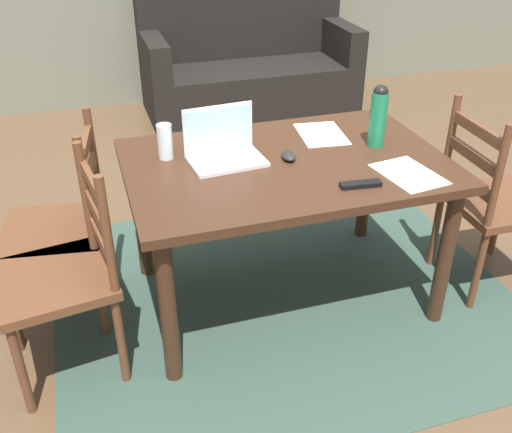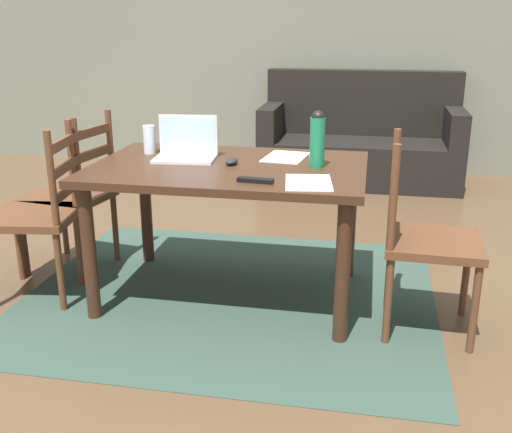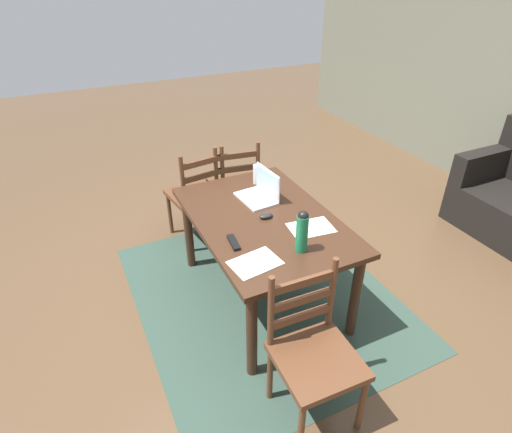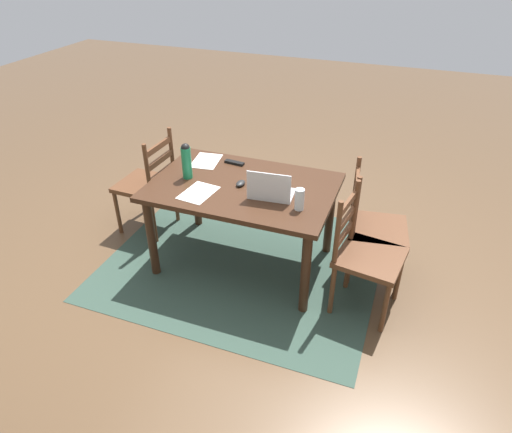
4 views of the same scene
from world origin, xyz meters
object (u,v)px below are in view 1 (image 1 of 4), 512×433
(tv_remote, at_px, (361,184))
(couch, at_px, (248,67))
(drinking_glass, at_px, (165,142))
(chair_left_far, at_px, (62,229))
(computer_mouse, at_px, (289,156))
(dining_table, at_px, (286,180))
(chair_left_near, at_px, (64,275))
(laptop, at_px, (223,146))
(chair_right_near, at_px, (492,202))
(water_bottle, at_px, (378,115))

(tv_remote, bearing_deg, couch, -1.89)
(drinking_glass, bearing_deg, chair_left_far, -179.12)
(drinking_glass, bearing_deg, computer_mouse, -19.11)
(dining_table, xyz_separation_m, tv_remote, (0.20, -0.32, 0.11))
(drinking_glass, bearing_deg, couch, 65.67)
(chair_left_far, distance_m, chair_left_near, 0.36)
(laptop, height_order, tv_remote, laptop)
(dining_table, xyz_separation_m, chair_right_near, (0.99, -0.19, -0.18))
(chair_left_far, xyz_separation_m, laptop, (0.73, -0.08, 0.33))
(dining_table, xyz_separation_m, water_bottle, (0.45, 0.04, 0.25))
(chair_right_near, height_order, tv_remote, chair_right_near)
(chair_left_far, height_order, tv_remote, chair_left_far)
(chair_left_far, height_order, computer_mouse, chair_left_far)
(dining_table, height_order, laptop, laptop)
(dining_table, bearing_deg, computer_mouse, 40.55)
(chair_left_far, height_order, water_bottle, water_bottle)
(dining_table, relative_size, laptop, 4.17)
(drinking_glass, relative_size, computer_mouse, 1.57)
(dining_table, xyz_separation_m, chair_left_far, (-0.99, 0.18, -0.18))
(tv_remote, bearing_deg, computer_mouse, 35.83)
(laptop, bearing_deg, couch, 71.04)
(dining_table, xyz_separation_m, chair_left_near, (-0.99, -0.18, -0.18))
(couch, distance_m, drinking_glass, 2.75)
(chair_right_near, bearing_deg, chair_left_near, 179.87)
(chair_left_near, relative_size, laptop, 2.81)
(tv_remote, bearing_deg, drinking_glass, 60.16)
(chair_left_far, height_order, laptop, laptop)
(computer_mouse, bearing_deg, chair_left_near, -164.58)
(drinking_glass, xyz_separation_m, computer_mouse, (0.51, -0.18, -0.06))
(chair_left_near, xyz_separation_m, laptop, (0.73, 0.29, 0.33))
(dining_table, height_order, couch, couch)
(laptop, bearing_deg, drinking_glass, 160.97)
(chair_left_near, distance_m, tv_remote, 1.24)
(chair_right_near, bearing_deg, tv_remote, -170.50)
(dining_table, height_order, chair_right_near, chair_right_near)
(water_bottle, bearing_deg, drinking_glass, 170.87)
(dining_table, relative_size, chair_right_near, 1.48)
(couch, bearing_deg, laptop, -108.96)
(computer_mouse, distance_m, tv_remote, 0.38)
(chair_right_near, bearing_deg, laptop, 166.84)
(chair_left_near, bearing_deg, dining_table, 10.37)
(laptop, bearing_deg, chair_right_near, -13.16)
(chair_right_near, relative_size, water_bottle, 3.30)
(chair_right_near, distance_m, water_bottle, 0.72)
(chair_right_near, height_order, couch, couch)
(chair_left_near, distance_m, chair_right_near, 1.99)
(chair_right_near, bearing_deg, drinking_glass, 165.87)
(dining_table, bearing_deg, chair_left_far, 169.64)
(chair_right_near, height_order, water_bottle, water_bottle)
(dining_table, xyz_separation_m, laptop, (-0.26, 0.11, 0.15))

